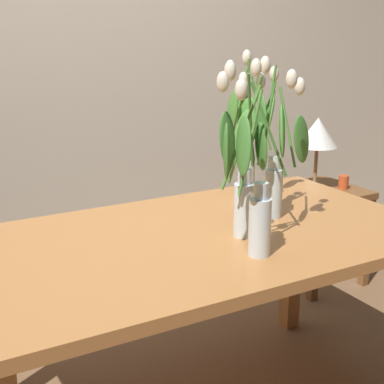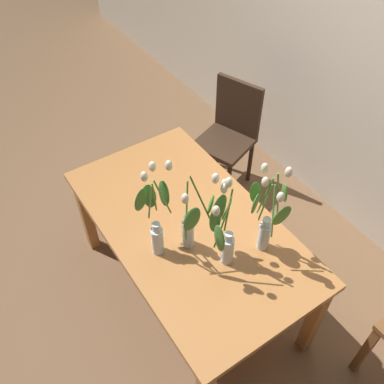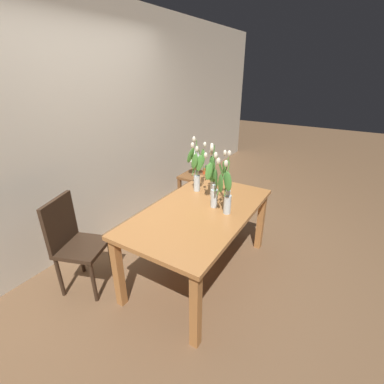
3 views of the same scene
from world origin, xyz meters
name	(u,v)px [view 3 (image 3 of 3)]	position (x,y,z in m)	size (l,w,h in m)	color
ground_plane	(199,271)	(0.00, 0.00, 0.00)	(18.00, 18.00, 0.00)	brown
room_wall_rear	(86,129)	(0.00, 1.48, 1.35)	(9.00, 0.10, 2.70)	beige
dining_table	(200,218)	(0.00, 0.00, 0.65)	(1.60, 0.90, 0.74)	#B7753D
tulip_vase_0	(197,170)	(0.36, 0.25, 0.99)	(0.24, 0.22, 0.59)	silver
tulip_vase_1	(225,193)	(0.04, -0.23, 0.96)	(0.17, 0.21, 0.58)	silver
tulip_vase_2	(215,187)	(0.15, -0.08, 0.93)	(0.18, 0.24, 0.57)	silver
tulip_vase_3	(214,177)	(0.30, 0.02, 0.97)	(0.22, 0.19, 0.58)	silver
dining_chair	(74,240)	(-0.77, 0.91, 0.52)	(0.51, 0.51, 0.93)	#382619
side_table	(197,182)	(1.21, 0.74, 0.43)	(0.44, 0.44, 0.55)	brown
table_lamp	(195,155)	(1.18, 0.76, 0.86)	(0.22, 0.22, 0.40)	olive
pillar_candle	(205,171)	(1.32, 0.68, 0.59)	(0.06, 0.06, 0.07)	#CC4C23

